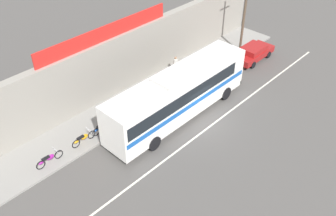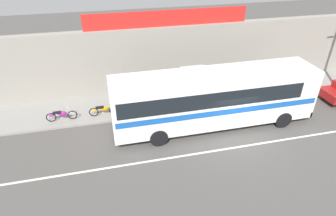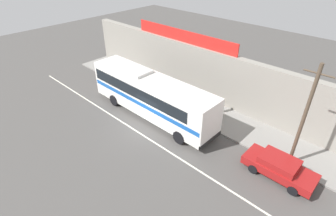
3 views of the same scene
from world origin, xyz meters
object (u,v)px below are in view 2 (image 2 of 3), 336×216
at_px(motorcycle_blue, 103,110).
at_px(motorcycle_purple, 128,107).
at_px(motorcycle_green, 61,115).
at_px(pedestrian_near_shop, 238,84).
at_px(intercity_bus, 213,96).
at_px(pedestrian_far_left, 245,76).

height_order(motorcycle_blue, motorcycle_purple, same).
distance_m(motorcycle_green, pedestrian_near_shop, 12.25).
bearing_deg(motorcycle_green, pedestrian_near_shop, 1.83).
distance_m(intercity_bus, pedestrian_far_left, 5.90).
distance_m(intercity_bus, motorcycle_green, 9.60).
distance_m(pedestrian_far_left, pedestrian_near_shop, 1.58).
distance_m(intercity_bus, pedestrian_near_shop, 4.34).
xyz_separation_m(motorcycle_blue, motorcycle_purple, (1.62, -0.00, 0.00)).
bearing_deg(pedestrian_far_left, motorcycle_purple, -170.51).
bearing_deg(intercity_bus, motorcycle_blue, 158.92).
bearing_deg(motorcycle_blue, pedestrian_far_left, 8.05).
bearing_deg(motorcycle_green, intercity_bus, -15.29).
bearing_deg(pedestrian_near_shop, intercity_bus, -136.95).
xyz_separation_m(intercity_bus, motorcycle_purple, (-4.90, 2.51, -1.50)).
height_order(motorcycle_blue, pedestrian_far_left, pedestrian_far_left).
height_order(motorcycle_green, pedestrian_near_shop, pedestrian_near_shop).
height_order(motorcycle_purple, pedestrian_far_left, pedestrian_far_left).
distance_m(motorcycle_blue, motorcycle_purple, 1.62).
bearing_deg(intercity_bus, motorcycle_green, 164.71).
bearing_deg(pedestrian_far_left, motorcycle_blue, -171.95).
bearing_deg(motorcycle_purple, motorcycle_green, -179.88).
xyz_separation_m(motorcycle_green, pedestrian_near_shop, (12.24, 0.39, 0.53)).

